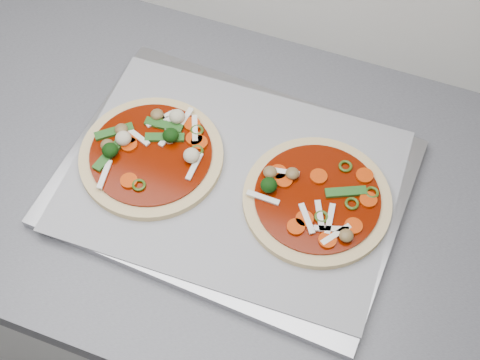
% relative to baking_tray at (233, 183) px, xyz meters
% --- Properties ---
extents(base_cabinet, '(3.60, 0.60, 0.86)m').
position_rel_baking_tray_xyz_m(base_cabinet, '(-0.25, 0.00, -0.48)').
color(base_cabinet, silver).
rests_on(base_cabinet, ground).
extents(countertop, '(3.60, 0.60, 0.04)m').
position_rel_baking_tray_xyz_m(countertop, '(-0.25, 0.00, -0.03)').
color(countertop, slate).
rests_on(countertop, base_cabinet).
extents(baking_tray, '(0.50, 0.38, 0.02)m').
position_rel_baking_tray_xyz_m(baking_tray, '(0.00, 0.00, 0.00)').
color(baking_tray, '#96959A').
rests_on(baking_tray, countertop).
extents(parchment, '(0.47, 0.35, 0.00)m').
position_rel_baking_tray_xyz_m(parchment, '(0.00, 0.00, 0.01)').
color(parchment, '#A4A3AA').
rests_on(parchment, baking_tray).
extents(pizza_left, '(0.24, 0.24, 0.04)m').
position_rel_baking_tray_xyz_m(pizza_left, '(-0.13, -0.00, 0.02)').
color(pizza_left, beige).
rests_on(pizza_left, parchment).
extents(pizza_right, '(0.28, 0.28, 0.04)m').
position_rel_baking_tray_xyz_m(pizza_right, '(0.12, 0.01, 0.02)').
color(pizza_right, beige).
rests_on(pizza_right, parchment).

